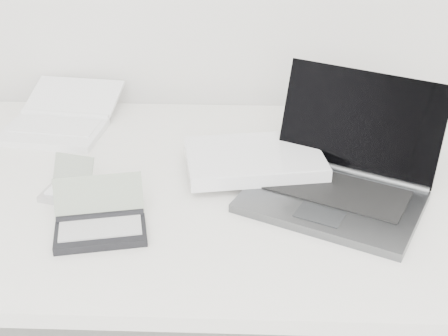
{
  "coord_description": "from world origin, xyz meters",
  "views": [
    {
      "loc": [
        0.01,
        0.44,
        1.4
      ],
      "look_at": [
        -0.03,
        1.51,
        0.79
      ],
      "focal_mm": 50.0,
      "sensor_mm": 36.0,
      "label": 1
    }
  ],
  "objects_px": {
    "laptop_large": "(301,169)",
    "palmtop_charcoal": "(100,223)",
    "desk": "(239,202)",
    "netbook_open_white": "(60,121)"
  },
  "relations": [
    {
      "from": "laptop_large",
      "to": "palmtop_charcoal",
      "type": "height_order",
      "value": "laptop_large"
    },
    {
      "from": "laptop_large",
      "to": "palmtop_charcoal",
      "type": "xyz_separation_m",
      "value": [
        -0.38,
        -0.18,
        -0.02
      ]
    },
    {
      "from": "desk",
      "to": "netbook_open_white",
      "type": "height_order",
      "value": "netbook_open_white"
    },
    {
      "from": "desk",
      "to": "palmtop_charcoal",
      "type": "relative_size",
      "value": 8.52
    },
    {
      "from": "palmtop_charcoal",
      "to": "netbook_open_white",
      "type": "bearing_deg",
      "value": 102.01
    },
    {
      "from": "netbook_open_white",
      "to": "palmtop_charcoal",
      "type": "relative_size",
      "value": 1.72
    },
    {
      "from": "desk",
      "to": "laptop_large",
      "type": "xyz_separation_m",
      "value": [
        0.13,
        0.0,
        0.08
      ]
    },
    {
      "from": "desk",
      "to": "laptop_large",
      "type": "distance_m",
      "value": 0.15
    },
    {
      "from": "netbook_open_white",
      "to": "palmtop_charcoal",
      "type": "xyz_separation_m",
      "value": [
        0.19,
        -0.43,
        0.0
      ]
    },
    {
      "from": "netbook_open_white",
      "to": "palmtop_charcoal",
      "type": "distance_m",
      "value": 0.47
    }
  ]
}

